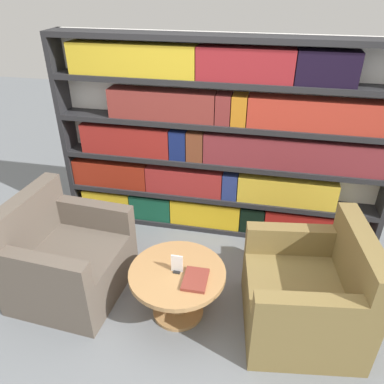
# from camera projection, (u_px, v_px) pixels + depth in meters

# --- Properties ---
(ground_plane) EXTENTS (14.00, 14.00, 0.00)m
(ground_plane) POSITION_uv_depth(u_px,v_px,m) (187.00, 337.00, 2.86)
(ground_plane) COLOR slate
(bookshelf) EXTENTS (3.22, 0.30, 1.96)m
(bookshelf) POSITION_uv_depth(u_px,v_px,m) (218.00, 145.00, 3.64)
(bookshelf) COLOR silver
(bookshelf) RESTS_ON ground_plane
(armchair_left) EXTENTS (0.89, 0.93, 0.88)m
(armchair_left) POSITION_uv_depth(u_px,v_px,m) (66.00, 261.00, 3.16)
(armchair_left) COLOR brown
(armchair_left) RESTS_ON ground_plane
(armchair_right) EXTENTS (0.94, 0.98, 0.88)m
(armchair_right) POSITION_uv_depth(u_px,v_px,m) (307.00, 296.00, 2.81)
(armchair_right) COLOR olive
(armchair_right) RESTS_ON ground_plane
(coffee_table) EXTENTS (0.75, 0.75, 0.44)m
(coffee_table) POSITION_uv_depth(u_px,v_px,m) (178.00, 283.00, 2.92)
(coffee_table) COLOR #AD7F4C
(coffee_table) RESTS_ON ground_plane
(table_sign) EXTENTS (0.09, 0.06, 0.15)m
(table_sign) POSITION_uv_depth(u_px,v_px,m) (177.00, 265.00, 2.82)
(table_sign) COLOR black
(table_sign) RESTS_ON coffee_table
(stray_book) EXTENTS (0.18, 0.25, 0.03)m
(stray_book) POSITION_uv_depth(u_px,v_px,m) (195.00, 279.00, 2.76)
(stray_book) COLOR brown
(stray_book) RESTS_ON coffee_table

